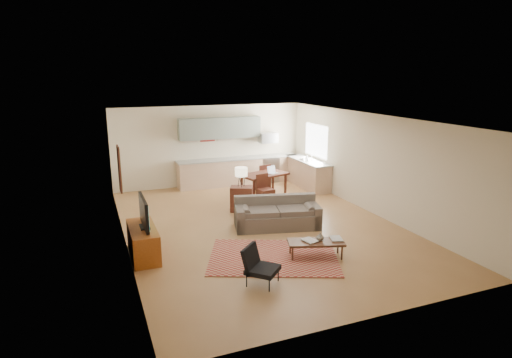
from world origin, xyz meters
name	(u,v)px	position (x,y,z in m)	size (l,w,h in m)	color
room	(261,174)	(0.00, 0.00, 1.35)	(9.00, 9.00, 9.00)	#98693C
kitchen_counter_back	(239,171)	(0.90, 4.18, 0.46)	(4.26, 0.64, 0.92)	tan
kitchen_counter_right	(307,173)	(2.93, 3.00, 0.46)	(0.64, 2.26, 0.92)	tan
kitchen_range	(268,169)	(2.00, 4.18, 0.45)	(0.62, 0.62, 0.90)	#A5A8AD
kitchen_microwave	(268,138)	(2.00, 4.20, 1.55)	(0.62, 0.40, 0.35)	#A5A8AD
upper_cabinets	(220,128)	(0.30, 4.33, 1.95)	(2.80, 0.34, 0.70)	slate
window_right	(316,141)	(3.23, 3.00, 1.55)	(0.02, 1.40, 1.05)	white
wall_art_left	(120,169)	(-3.21, 0.90, 1.55)	(0.06, 0.42, 1.10)	olive
triptych	(207,134)	(-0.10, 4.47, 1.75)	(1.70, 0.04, 0.50)	beige
rug	(273,257)	(-0.46, -1.85, 0.01)	(2.63, 1.82, 0.02)	maroon
sofa	(277,213)	(0.35, -0.24, 0.38)	(2.17, 0.94, 0.75)	brown
coffee_table	(316,249)	(0.37, -2.15, 0.18)	(1.17, 0.46, 0.35)	#442616
book_a	(305,242)	(0.13, -2.12, 0.36)	(0.30, 0.36, 0.03)	maroon
book_b	(331,239)	(0.71, -2.16, 0.36)	(0.32, 0.38, 0.02)	navy
vase	(320,237)	(0.47, -2.13, 0.43)	(0.18, 0.18, 0.17)	black
armchair	(263,266)	(-1.11, -2.83, 0.35)	(0.62, 0.62, 0.70)	black
tv_credenza	(143,242)	(-2.96, -0.77, 0.32)	(0.53, 1.38, 0.64)	#893E12
tv	(144,213)	(-2.91, -0.77, 0.95)	(0.11, 1.06, 0.64)	black
console_table	(241,199)	(-0.03, 1.32, 0.35)	(0.60, 0.40, 0.70)	#3B1911
table_lamp	(241,177)	(-0.03, 1.32, 0.98)	(0.34, 0.34, 0.56)	beige
dining_table	(264,185)	(1.11, 2.43, 0.36)	(1.44, 0.82, 0.73)	#3B1911
dining_chair_near	(266,189)	(0.87, 1.72, 0.43)	(0.41, 0.43, 0.87)	#3B1911
dining_chair_far	(262,177)	(1.35, 3.15, 0.44)	(0.42, 0.44, 0.88)	#3B1911
laptop	(274,170)	(1.40, 2.34, 0.84)	(0.31, 0.23, 0.23)	#A5A8AD
soap_bottle	(307,158)	(2.83, 2.87, 1.02)	(0.10, 0.10, 0.19)	beige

